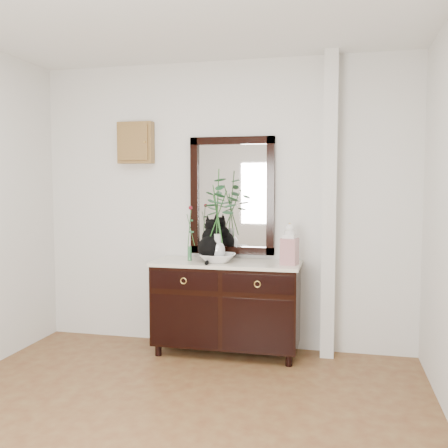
% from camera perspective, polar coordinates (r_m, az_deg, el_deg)
% --- Properties ---
extents(wall_back, '(3.60, 0.04, 2.70)m').
position_cam_1_polar(wall_back, '(4.73, -0.23, 2.16)').
color(wall_back, silver).
rests_on(wall_back, ground).
extents(pilaster, '(0.12, 0.20, 2.70)m').
position_cam_1_polar(pilaster, '(4.53, 11.95, 1.95)').
color(pilaster, silver).
rests_on(pilaster, ground).
extents(sideboard, '(1.33, 0.52, 0.82)m').
position_cam_1_polar(sideboard, '(4.59, 0.28, -8.97)').
color(sideboard, black).
rests_on(sideboard, ground).
extents(wall_mirror, '(0.80, 0.06, 1.10)m').
position_cam_1_polar(wall_mirror, '(4.70, 0.92, 3.24)').
color(wall_mirror, black).
rests_on(wall_mirror, wall_back).
extents(key_cabinet, '(0.35, 0.10, 0.40)m').
position_cam_1_polar(key_cabinet, '(4.97, -10.05, 9.12)').
color(key_cabinet, brown).
rests_on(key_cabinet, wall_back).
extents(cat, '(0.33, 0.38, 0.39)m').
position_cam_1_polar(cat, '(4.54, -1.49, -1.81)').
color(cat, black).
rests_on(cat, sideboard).
extents(lotus_bowl, '(0.32, 0.32, 0.08)m').
position_cam_1_polar(lotus_bowl, '(4.48, -0.74, -3.90)').
color(lotus_bowl, white).
rests_on(lotus_bowl, sideboard).
extents(vase_branches, '(0.52, 0.52, 0.83)m').
position_cam_1_polar(vase_branches, '(4.44, -0.74, 1.13)').
color(vase_branches, silver).
rests_on(vase_branches, lotus_bowl).
extents(bud_vase_rose, '(0.06, 0.06, 0.51)m').
position_cam_1_polar(bud_vase_rose, '(4.56, -3.96, -1.01)').
color(bud_vase_rose, '#356D43').
rests_on(bud_vase_rose, sideboard).
extents(ginger_jar, '(0.16, 0.16, 0.37)m').
position_cam_1_polar(ginger_jar, '(4.37, 7.50, -2.23)').
color(ginger_jar, silver).
rests_on(ginger_jar, sideboard).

